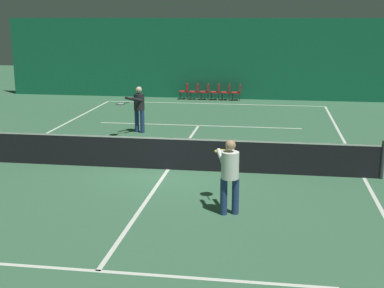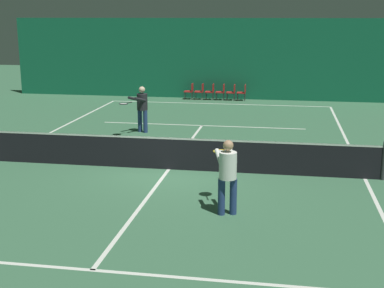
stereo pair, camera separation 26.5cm
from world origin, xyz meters
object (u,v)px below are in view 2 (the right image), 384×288
Objects in this scene: player_near at (227,171)px; courtside_chair_5 at (243,91)px; courtside_chair_2 at (211,91)px; courtside_chair_4 at (232,91)px; courtside_chair_1 at (200,90)px; courtside_chair_3 at (221,91)px; player_far at (142,106)px; courtside_chair_0 at (190,90)px; tennis_net at (169,152)px.

courtside_chair_5 is at bearing -13.71° from player_near.
courtside_chair_2 is 1.12m from courtside_chair_4.
courtside_chair_4 is (1.68, 0.00, 0.00)m from courtside_chair_1.
courtside_chair_2 is at bearing -90.00° from courtside_chair_5.
courtside_chair_2 and courtside_chair_3 have the same top height.
courtside_chair_3 is (1.12, 0.00, 0.00)m from courtside_chair_1.
player_far is 8.98m from courtside_chair_5.
player_far reaches higher than courtside_chair_1.
courtside_chair_1 and courtside_chair_4 have the same top height.
courtside_chair_0 is 1.00× the size of courtside_chair_3.
courtside_chair_3 is (0.56, 0.00, 0.00)m from courtside_chair_2.
courtside_chair_2 is at bearing -90.00° from courtside_chair_3.
courtside_chair_0 and courtside_chair_1 have the same top height.
courtside_chair_1 is at bearing 90.00° from courtside_chair_0.
tennis_net is 14.29× the size of courtside_chair_5.
courtside_chair_5 is at bearing 90.00° from courtside_chair_2.
courtside_chair_2 is at bearing -90.00° from courtside_chair_4.
tennis_net reaches higher than courtside_chair_3.
player_far is 8.65m from courtside_chair_3.
player_far reaches higher than player_near.
courtside_chair_4 is (2.23, 0.00, 0.00)m from courtside_chair_0.
courtside_chair_3 is at bearing 90.00° from courtside_chair_0.
tennis_net is at bearing -2.46° from courtside_chair_4.
tennis_net is 7.00× the size of player_near.
courtside_chair_5 is (1.12, 0.00, 0.00)m from courtside_chair_3.
courtside_chair_4 is at bearing 87.54° from tennis_net.
courtside_chair_1 is at bearing -90.00° from courtside_chair_4.
player_far is at bearing -10.25° from courtside_chair_2.
courtside_chair_1 is 2.23m from courtside_chair_5.
courtside_chair_5 is at bearing -174.22° from player_far.
courtside_chair_2 and courtside_chair_5 have the same top height.
player_near is 16.47m from courtside_chair_4.
courtside_chair_2 is (1.52, 8.38, -0.53)m from player_far.
courtside_chair_1 is at bearing -90.00° from courtside_chair_2.
player_far reaches higher than courtside_chair_2.
courtside_chair_4 is (0.56, 13.14, -0.03)m from tennis_net.
courtside_chair_3 is (-2.04, 16.39, -0.51)m from player_near.
player_far reaches higher than courtside_chair_3.
courtside_chair_2 is 1.00× the size of courtside_chair_5.
courtside_chair_1 is 0.56m from courtside_chair_2.
player_near is 2.04× the size of courtside_chair_3.
courtside_chair_0 is 1.00× the size of courtside_chair_5.
player_near is 16.82m from courtside_chair_0.
courtside_chair_0 is at bearing -90.00° from courtside_chair_4.
courtside_chair_2 is 1.00× the size of courtside_chair_3.
player_near reaches higher than courtside_chair_0.
courtside_chair_3 and courtside_chair_4 have the same top height.
player_near is 9.01m from player_far.
player_far is at bearing -6.51° from courtside_chair_1.
player_far reaches higher than courtside_chair_5.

